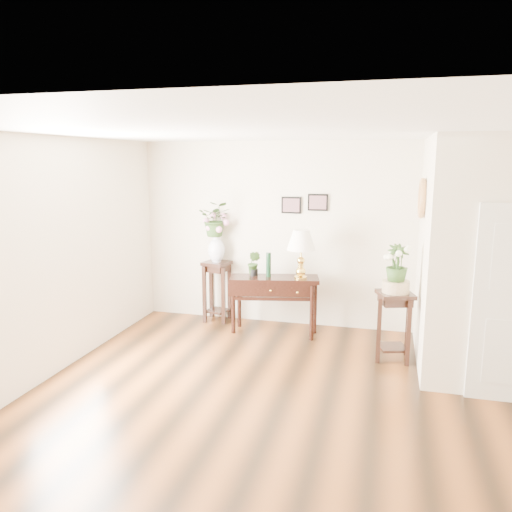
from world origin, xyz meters
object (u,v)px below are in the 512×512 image
(console_table, at_px, (274,305))
(table_lamp, at_px, (301,255))
(plant_stand_b, at_px, (394,326))
(plant_stand_a, at_px, (217,291))

(console_table, distance_m, table_lamp, 0.87)
(console_table, xyz_separation_m, plant_stand_b, (1.69, -0.56, 0.02))
(plant_stand_a, bearing_deg, table_lamp, -14.39)
(console_table, relative_size, plant_stand_a, 1.34)
(console_table, bearing_deg, table_lamp, -12.14)
(console_table, height_order, table_lamp, table_lamp)
(plant_stand_a, height_order, plant_stand_b, plant_stand_a)
(table_lamp, distance_m, plant_stand_a, 1.61)
(console_table, distance_m, plant_stand_a, 1.07)
(plant_stand_b, bearing_deg, console_table, 161.68)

